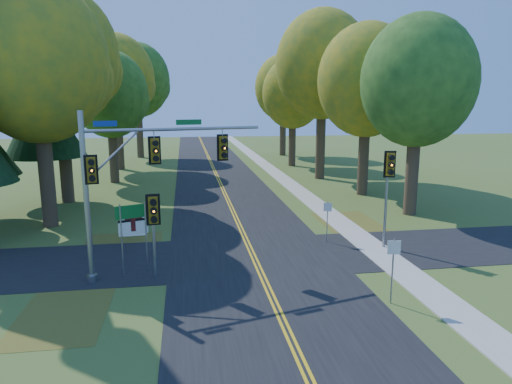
{
  "coord_description": "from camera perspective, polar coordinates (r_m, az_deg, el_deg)",
  "views": [
    {
      "loc": [
        -3.1,
        -18.78,
        7.3
      ],
      "look_at": [
        0.11,
        1.75,
        3.2
      ],
      "focal_mm": 32.0,
      "sensor_mm": 36.0,
      "label": 1
    }
  ],
  "objects": [
    {
      "name": "ground",
      "position": [
        20.39,
        0.47,
        -9.82
      ],
      "size": [
        160.0,
        160.0,
        0.0
      ],
      "primitive_type": "plane",
      "color": "#445A1F",
      "rests_on": "ground"
    },
    {
      "name": "road_main",
      "position": [
        20.39,
        0.47,
        -9.79
      ],
      "size": [
        8.0,
        160.0,
        0.02
      ],
      "primitive_type": "cube",
      "color": "black",
      "rests_on": "ground"
    },
    {
      "name": "road_cross",
      "position": [
        22.24,
        -0.37,
        -7.98
      ],
      "size": [
        60.0,
        6.0,
        0.02
      ],
      "primitive_type": "cube",
      "color": "black",
      "rests_on": "ground"
    },
    {
      "name": "centerline_left",
      "position": [
        20.37,
        0.19,
        -9.77
      ],
      "size": [
        0.1,
        160.0,
        0.01
      ],
      "primitive_type": "cube",
      "color": "gold",
      "rests_on": "road_main"
    },
    {
      "name": "centerline_right",
      "position": [
        20.4,
        0.75,
        -9.74
      ],
      "size": [
        0.1,
        160.0,
        0.01
      ],
      "primitive_type": "cube",
      "color": "gold",
      "rests_on": "road_main"
    },
    {
      "name": "sidewalk_east",
      "position": [
        22.19,
        16.66,
        -8.46
      ],
      "size": [
        1.6,
        160.0,
        0.06
      ],
      "primitive_type": "cube",
      "color": "#9E998E",
      "rests_on": "ground"
    },
    {
      "name": "leaf_patch_w_near",
      "position": [
        24.16,
        -16.65,
        -6.89
      ],
      "size": [
        4.0,
        6.0,
        0.0
      ],
      "primitive_type": "cube",
      "color": "brown",
      "rests_on": "ground"
    },
    {
      "name": "leaf_patch_e",
      "position": [
        27.67,
        12.47,
        -4.39
      ],
      "size": [
        3.5,
        8.0,
        0.0
      ],
      "primitive_type": "cube",
      "color": "brown",
      "rests_on": "ground"
    },
    {
      "name": "leaf_patch_w_far",
      "position": [
        17.93,
        -22.91,
        -13.77
      ],
      "size": [
        3.0,
        5.0,
        0.0
      ],
      "primitive_type": "cube",
      "color": "brown",
      "rests_on": "ground"
    },
    {
      "name": "tree_w_a",
      "position": [
        29.37,
        -25.57,
        14.38
      ],
      "size": [
        8.0,
        8.0,
        14.15
      ],
      "color": "#38281C",
      "rests_on": "ground"
    },
    {
      "name": "tree_e_a",
      "position": [
        31.24,
        19.64,
        12.79
      ],
      "size": [
        7.2,
        7.2,
        12.73
      ],
      "color": "#38281C",
      "rests_on": "ground"
    },
    {
      "name": "tree_w_b",
      "position": [
        36.24,
        -23.46,
        15.13
      ],
      "size": [
        8.6,
        8.6,
        15.38
      ],
      "color": "#38281C",
      "rests_on": "ground"
    },
    {
      "name": "tree_e_b",
      "position": [
        37.16,
        13.75,
        13.32
      ],
      "size": [
        7.6,
        7.6,
        13.33
      ],
      "color": "#38281C",
      "rests_on": "ground"
    },
    {
      "name": "tree_w_c",
      "position": [
        43.73,
        -17.71,
        11.49
      ],
      "size": [
        6.8,
        6.8,
        11.91
      ],
      "color": "#38281C",
      "rests_on": "ground"
    },
    {
      "name": "tree_e_c",
      "position": [
        44.54,
        8.39,
        15.38
      ],
      "size": [
        8.8,
        8.8,
        15.79
      ],
      "color": "#38281C",
      "rests_on": "ground"
    },
    {
      "name": "tree_w_d",
      "position": [
        52.5,
        -17.04,
        13.4
      ],
      "size": [
        8.2,
        8.2,
        14.56
      ],
      "color": "#38281C",
      "rests_on": "ground"
    },
    {
      "name": "tree_e_d",
      "position": [
        53.12,
        4.69,
        12.14
      ],
      "size": [
        7.0,
        7.0,
        12.32
      ],
      "color": "#38281C",
      "rests_on": "ground"
    },
    {
      "name": "tree_w_e",
      "position": [
        63.2,
        -14.56,
        13.33
      ],
      "size": [
        8.4,
        8.4,
        14.97
      ],
      "color": "#38281C",
      "rests_on": "ground"
    },
    {
      "name": "tree_e_e",
      "position": [
        63.85,
        3.48,
        12.84
      ],
      "size": [
        7.8,
        7.8,
        13.74
      ],
      "color": "#38281C",
      "rests_on": "ground"
    },
    {
      "name": "pine_c",
      "position": [
        36.24,
        -25.51,
        13.9
      ],
      "size": [
        5.6,
        5.6,
        20.56
      ],
      "color": "#38281C",
      "rests_on": "ground"
    },
    {
      "name": "traffic_mast",
      "position": [
        19.4,
        -15.03,
        2.46
      ],
      "size": [
        7.48,
        2.4,
        6.99
      ],
      "rotation": [
        0.0,
        0.0,
        0.26
      ],
      "color": "gray",
      "rests_on": "ground"
    },
    {
      "name": "east_signal_pole",
      "position": [
        23.3,
        16.27,
        2.03
      ],
      "size": [
        0.58,
        0.67,
        4.99
      ],
      "rotation": [
        0.0,
        0.0,
        -0.13
      ],
      "color": "gray",
      "rests_on": "ground"
    },
    {
      "name": "ped_signal_pole",
      "position": [
        19.16,
        -12.71,
        -2.97
      ],
      "size": [
        0.57,
        0.67,
        3.65
      ],
      "rotation": [
        0.0,
        0.0,
        0.15
      ],
      "color": "gray",
      "rests_on": "ground"
    },
    {
      "name": "route_sign_cluster",
      "position": [
        20.09,
        -15.09,
        -3.92
      ],
      "size": [
        1.39,
        0.53,
        3.13
      ],
      "rotation": [
        0.0,
        0.0,
        0.35
      ],
      "color": "gray",
      "rests_on": "ground"
    },
    {
      "name": "info_kiosk",
      "position": [
        26.16,
        -15.05,
        -3.52
      ],
      "size": [
        1.23,
        0.28,
        1.69
      ],
      "rotation": [
        0.0,
        0.0,
        0.09
      ],
      "color": "white",
      "rests_on": "ground"
    },
    {
      "name": "reg_sign_e_north",
      "position": [
        24.24,
        8.92,
        -2.78
      ],
      "size": [
        0.41,
        0.15,
        2.21
      ],
      "rotation": [
        0.0,
        0.0,
        -0.3
      ],
      "color": "gray",
      "rests_on": "ground"
    },
    {
      "name": "reg_sign_e_south",
      "position": [
        17.42,
        16.78,
        -8.05
      ],
      "size": [
        0.48,
        0.1,
        2.5
      ],
      "rotation": [
        0.0,
        0.0,
        -0.13
      ],
      "color": "gray",
      "rests_on": "ground"
    },
    {
      "name": "reg_sign_w",
      "position": [
        22.53,
        -12.8,
        -3.77
      ],
      "size": [
        0.45,
        0.09,
        2.34
      ],
      "rotation": [
        0.0,
        0.0,
        0.1
      ],
      "color": "gray",
      "rests_on": "ground"
    }
  ]
}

